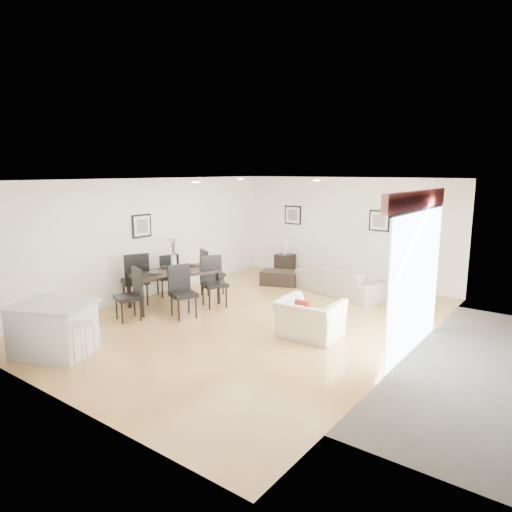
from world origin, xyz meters
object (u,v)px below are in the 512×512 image
Objects in this scene: dining_chair_wnear at (136,277)px; kitchen_island at (53,329)px; side_table at (285,264)px; sofa at (341,280)px; dining_chair_enear at (181,288)px; dining_chair_wfar at (168,273)px; dining_chair_head at (132,291)px; dining_table at (174,274)px; coffee_table at (279,278)px; armchair at (310,319)px; dining_chair_foot at (209,269)px; dining_chair_efar at (213,278)px; bar_stool at (83,329)px.

dining_chair_wnear is 2.72m from kitchen_island.
sofa is at bearing -22.63° from side_table.
dining_chair_wfar is at bearing 78.68° from dining_chair_enear.
kitchen_island is at bearing -57.49° from dining_chair_head.
dining_table is (-2.45, -2.99, 0.36)m from sofa.
dining_chair_wnear is at bearing -132.39° from coffee_table.
dining_chair_enear is (-2.65, -0.48, 0.24)m from armchair.
sofa is at bearing -14.04° from coffee_table.
side_table is (0.96, 3.46, -0.26)m from dining_chair_wfar.
dining_chair_enear reaches higher than sofa.
armchair reaches higher than coffee_table.
dining_chair_foot reaches higher than dining_chair_enear.
armchair is 3.53m from dining_chair_foot.
dining_chair_head reaches higher than sofa.
sofa is 2.12× the size of dining_chair_efar.
sofa is 2.33m from side_table.
dining_table is 2.06× the size of dining_chair_wfar.
dining_chair_head is at bearing 48.01° from dining_chair_wfar.
coffee_table is 1.31× the size of bar_stool.
dining_chair_foot is at bearing 163.98° from dining_chair_wfar.
dining_chair_wnear is (-3.10, -3.49, 0.31)m from sofa.
dining_chair_enear reaches higher than dining_chair_head.
armchair is at bearing -67.21° from coffee_table.
dining_chair_wnear is 1.76m from dining_chair_foot.
dining_chair_foot is 1.82× the size of side_table.
dining_table is 1.15m from dining_chair_head.
side_table is (-0.35, 3.38, -0.31)m from dining_chair_efar.
dining_chair_foot is at bearing 112.44° from dining_table.
dining_chair_efar is at bearing 117.70° from dining_chair_wfar.
dining_chair_wnear reaches higher than kitchen_island.
dining_chair_wnear is 1.98× the size of side_table.
side_table is (-0.50, 1.04, 0.11)m from coffee_table.
side_table is at bearing 97.83° from bar_stool.
armchair reaches higher than side_table.
kitchen_island is at bearing 48.11° from dining_chair_wnear.
dining_table is 0.83m from dining_chair_efar.
coffee_table is (-1.65, -0.14, -0.15)m from sofa.
dining_chair_foot is 4.34m from bar_stool.
dining_chair_efar is at bearing 57.76° from dining_table.
dining_chair_head is at bearing 16.90° from armchair.
dining_table is 2.01× the size of dining_chair_head.
dining_chair_head is at bearing 160.77° from dining_chair_enear.
dining_chair_enear is at bearing 69.70° from dining_chair_head.
dining_chair_efar is 3.55m from bar_stool.
dining_chair_enear is 0.96× the size of dining_chair_efar.
bar_stool is at bearing -23.80° from kitchen_island.
dining_chair_wfar reaches higher than armchair.
dining_chair_efar is at bearing -84.03° from side_table.
kitchen_island is (-0.38, -5.84, 0.24)m from coffee_table.
dining_chair_head is 2.22m from bar_stool.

